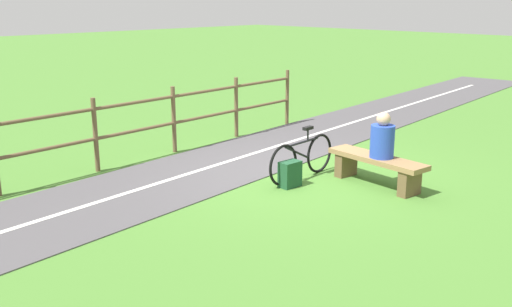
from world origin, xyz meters
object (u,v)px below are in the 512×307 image
object	(u,v)px
backpack	(290,174)
bicycle	(302,158)
bench	(377,165)
person_seated	(382,139)

from	to	relation	value
backpack	bicycle	bearing A→B (deg)	-73.96
bench	person_seated	size ratio (longest dim) A/B	2.43
bench	backpack	world-z (taller)	bench
person_seated	backpack	bearing A→B (deg)	51.66
bench	backpack	distance (m)	1.38
person_seated	bicycle	distance (m)	1.33
person_seated	bicycle	world-z (taller)	person_seated
bench	bicycle	distance (m)	1.20
bicycle	backpack	distance (m)	0.49
backpack	bench	bearing A→B (deg)	-132.21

